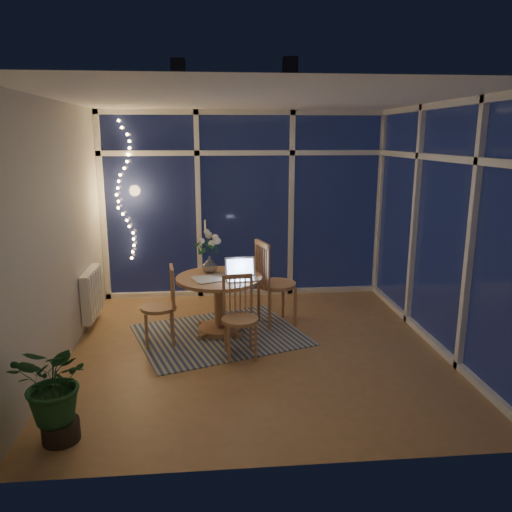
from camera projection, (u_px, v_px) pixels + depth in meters
name	position (u px, v px, depth m)	size (l,w,h in m)	color
floor	(258.00, 348.00, 5.42)	(4.00, 4.00, 0.00)	olive
ceiling	(259.00, 99.00, 4.82)	(4.00, 4.00, 0.00)	white
wall_back	(245.00, 205.00, 7.06)	(4.00, 0.04, 2.60)	beige
wall_front	(289.00, 288.00, 3.18)	(4.00, 0.04, 2.60)	beige
wall_left	(58.00, 234.00, 4.94)	(0.04, 4.00, 2.60)	beige
wall_right	(446.00, 228.00, 5.30)	(0.04, 4.00, 2.60)	beige
window_wall_back	(245.00, 206.00, 7.02)	(4.00, 0.10, 2.60)	white
window_wall_right	(442.00, 228.00, 5.29)	(0.10, 4.00, 2.60)	white
radiator	(92.00, 293.00, 6.03)	(0.10, 0.70, 0.58)	white
fairy_lights	(124.00, 191.00, 6.74)	(0.24, 0.10, 1.85)	#EBAE5E
garden_patio	(259.00, 251.00, 10.32)	(12.00, 6.00, 0.10)	black
garden_fence	(233.00, 202.00, 10.54)	(11.00, 0.08, 1.80)	#321C12
neighbour_roof	(239.00, 139.00, 13.17)	(7.00, 3.00, 2.20)	#31333A
garden_shrubs	(193.00, 244.00, 8.54)	(0.90, 0.90, 0.90)	#16321A
rug	(220.00, 335.00, 5.78)	(1.81, 1.45, 0.01)	#BAB397
dining_table	(220.00, 305.00, 5.80)	(0.99, 0.99, 0.68)	#A27449
chair_left	(158.00, 306.00, 5.45)	(0.41, 0.41, 0.89)	#A27449
chair_right	(277.00, 282.00, 6.02)	(0.49, 0.49, 1.06)	#A27449
chair_front	(240.00, 318.00, 5.12)	(0.40, 0.40, 0.87)	#A27449
laptop	(242.00, 269.00, 5.58)	(0.34, 0.29, 0.25)	silver
flower_vase	(210.00, 264.00, 5.88)	(0.20, 0.20, 0.21)	silver
bowl	(240.00, 270.00, 5.93)	(0.15, 0.15, 0.04)	silver
newspapers	(212.00, 278.00, 5.65)	(0.38, 0.29, 0.01)	beige
phone	(220.00, 279.00, 5.63)	(0.12, 0.06, 0.01)	black
potted_plant	(57.00, 395.00, 3.69)	(0.54, 0.47, 0.76)	#1B4C24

